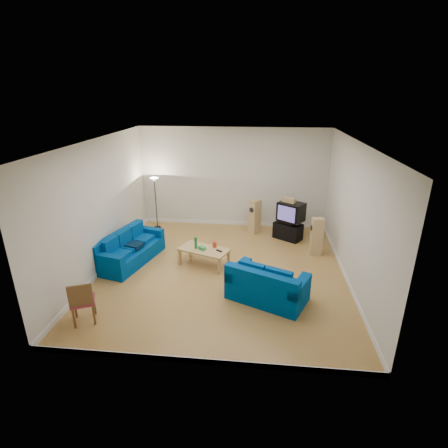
# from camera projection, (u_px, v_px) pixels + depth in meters

# --- Properties ---
(room) EXTENTS (6.01, 6.51, 3.21)m
(room) POSITION_uv_depth(u_px,v_px,m) (222.00, 213.00, 8.24)
(room) COLOR brown
(room) RESTS_ON ground
(sofa_three_seat) EXTENTS (1.37, 2.20, 0.79)m
(sofa_three_seat) POSITION_uv_depth(u_px,v_px,m) (129.00, 251.00, 9.17)
(sofa_three_seat) COLOR navy
(sofa_three_seat) RESTS_ON ground
(sofa_loveseat) EXTENTS (1.86, 1.50, 0.81)m
(sofa_loveseat) POSITION_uv_depth(u_px,v_px,m) (266.00, 288.00, 7.44)
(sofa_loveseat) COLOR navy
(sofa_loveseat) RESTS_ON ground
(coffee_table) EXTENTS (1.39, 1.03, 0.46)m
(coffee_table) POSITION_uv_depth(u_px,v_px,m) (204.00, 251.00, 8.94)
(coffee_table) COLOR tan
(coffee_table) RESTS_ON ground
(bottle) EXTENTS (0.10, 0.10, 0.31)m
(bottle) POSITION_uv_depth(u_px,v_px,m) (196.00, 243.00, 8.89)
(bottle) COLOR #197233
(bottle) RESTS_ON coffee_table
(tissue_box) EXTENTS (0.22, 0.21, 0.08)m
(tissue_box) POSITION_uv_depth(u_px,v_px,m) (202.00, 248.00, 8.86)
(tissue_box) COLOR green
(tissue_box) RESTS_ON coffee_table
(red_canister) EXTENTS (0.13, 0.13, 0.15)m
(red_canister) POSITION_uv_depth(u_px,v_px,m) (215.00, 245.00, 8.98)
(red_canister) COLOR red
(red_canister) RESTS_ON coffee_table
(remote) EXTENTS (0.17, 0.15, 0.02)m
(remote) POSITION_uv_depth(u_px,v_px,m) (219.00, 251.00, 8.78)
(remote) COLOR black
(remote) RESTS_ON coffee_table
(tv_stand) EXTENTS (0.93, 0.83, 0.50)m
(tv_stand) POSITION_uv_depth(u_px,v_px,m) (288.00, 231.00, 10.59)
(tv_stand) COLOR black
(tv_stand) RESTS_ON ground
(av_receiver) EXTENTS (0.60, 0.57, 0.11)m
(av_receiver) POSITION_uv_depth(u_px,v_px,m) (288.00, 221.00, 10.51)
(av_receiver) COLOR black
(av_receiver) RESTS_ON tv_stand
(television) EXTENTS (0.89, 0.84, 0.55)m
(television) POSITION_uv_depth(u_px,v_px,m) (291.00, 212.00, 10.33)
(television) COLOR black
(television) RESTS_ON av_receiver
(centre_speaker) EXTENTS (0.42, 0.35, 0.14)m
(centre_speaker) POSITION_uv_depth(u_px,v_px,m) (289.00, 200.00, 10.25)
(centre_speaker) COLOR tan
(centre_speaker) RESTS_ON television
(speaker_left) EXTENTS (0.40, 0.41, 1.09)m
(speaker_left) POSITION_uv_depth(u_px,v_px,m) (255.00, 217.00, 10.93)
(speaker_left) COLOR tan
(speaker_left) RESTS_ON ground
(speaker_right) EXTENTS (0.34, 0.27, 1.05)m
(speaker_right) POSITION_uv_depth(u_px,v_px,m) (317.00, 236.00, 9.49)
(speaker_right) COLOR tan
(speaker_right) RESTS_ON ground
(floor_lamp) EXTENTS (0.29, 0.29, 1.68)m
(floor_lamp) POSITION_uv_depth(u_px,v_px,m) (155.00, 187.00, 11.04)
(floor_lamp) COLOR black
(floor_lamp) RESTS_ON ground
(dining_chair) EXTENTS (0.58, 0.58, 0.91)m
(dining_chair) POSITION_uv_depth(u_px,v_px,m) (82.00, 300.00, 6.63)
(dining_chair) COLOR brown
(dining_chair) RESTS_ON ground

